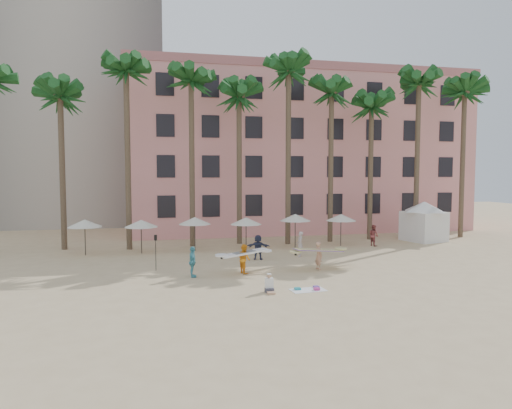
{
  "coord_description": "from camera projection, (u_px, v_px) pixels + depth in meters",
  "views": [
    {
      "loc": [
        -7.79,
        -22.46,
        6.04
      ],
      "look_at": [
        -1.61,
        6.0,
        4.0
      ],
      "focal_mm": 32.0,
      "sensor_mm": 36.0,
      "label": 1
    }
  ],
  "objects": [
    {
      "name": "ground",
      "position": [
        310.0,
        288.0,
        23.96
      ],
      "size": [
        120.0,
        120.0,
        0.0
      ],
      "primitive_type": "plane",
      "color": "#D1B789",
      "rests_on": "ground"
    },
    {
      "name": "pink_hotel",
      "position": [
        294.0,
        155.0,
        50.23
      ],
      "size": [
        35.0,
        14.0,
        16.0
      ],
      "primitive_type": "cube",
      "color": "pink",
      "rests_on": "ground"
    },
    {
      "name": "grey_tower",
      "position": [
        69.0,
        17.0,
        55.45
      ],
      "size": [
        22.0,
        18.0,
        50.0
      ],
      "primitive_type": "cube",
      "color": "#A89E8E",
      "rests_on": "ground"
    },
    {
      "name": "palm_row",
      "position": [
        258.0,
        89.0,
        37.79
      ],
      "size": [
        44.4,
        5.4,
        16.3
      ],
      "color": "brown",
      "rests_on": "ground"
    },
    {
      "name": "umbrella_row",
      "position": [
        221.0,
        221.0,
        35.35
      ],
      "size": [
        22.5,
        2.7,
        2.73
      ],
      "color": "#332B23",
      "rests_on": "ground"
    },
    {
      "name": "cabana",
      "position": [
        424.0,
        218.0,
        40.23
      ],
      "size": [
        5.52,
        5.52,
        3.5
      ],
      "color": "silver",
      "rests_on": "ground"
    },
    {
      "name": "beach_towel",
      "position": [
        309.0,
        289.0,
        23.49
      ],
      "size": [
        1.88,
        1.16,
        0.14
      ],
      "color": "white",
      "rests_on": "ground"
    },
    {
      "name": "carrier_yellow",
      "position": [
        319.0,
        254.0,
        28.39
      ],
      "size": [
        3.3,
        1.29,
        1.75
      ],
      "color": "tan",
      "rests_on": "ground"
    },
    {
      "name": "carrier_white",
      "position": [
        244.0,
        258.0,
        27.34
      ],
      "size": [
        3.11,
        1.67,
        1.76
      ],
      "color": "orange",
      "rests_on": "ground"
    },
    {
      "name": "beachgoers",
      "position": [
        288.0,
        246.0,
        32.2
      ],
      "size": [
        16.17,
        9.27,
        1.8
      ],
      "color": "#C1AFAA",
      "rests_on": "ground"
    },
    {
      "name": "paddle",
      "position": [
        156.0,
        248.0,
        28.05
      ],
      "size": [
        0.18,
        0.04,
        2.23
      ],
      "color": "black",
      "rests_on": "ground"
    },
    {
      "name": "seated_man",
      "position": [
        269.0,
        286.0,
        22.99
      ],
      "size": [
        0.42,
        0.73,
        0.94
      ],
      "color": "#3F3F4C",
      "rests_on": "ground"
    }
  ]
}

